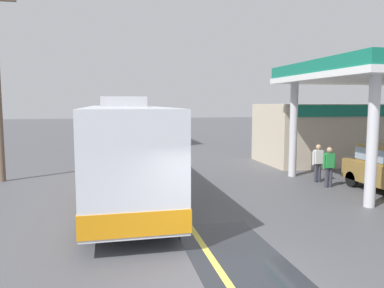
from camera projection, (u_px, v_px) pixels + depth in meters
ground at (141, 152)px, 26.56m from camera, size 120.00×120.00×0.00m
lane_divider_stripe at (148, 163)px, 21.71m from camera, size 0.16×50.00×0.01m
wet_puddle_patch at (245, 268)px, 7.88m from camera, size 2.10×5.90×0.01m
coach_bus_main at (125, 151)px, 13.51m from camera, size 2.60×11.04×3.69m
gas_station_roadside at (344, 119)px, 19.73m from camera, size 9.10×11.95×5.10m
minibus_opposing_lane at (167, 126)px, 32.68m from camera, size 2.04×6.13×2.44m
pedestrian_near_pump at (329, 165)px, 15.33m from camera, size 0.55×0.22×1.66m
pedestrian_by_shop at (318, 161)px, 16.34m from camera, size 0.55×0.22×1.66m
car_trailing_behind_bus at (108, 136)px, 27.99m from camera, size 1.70×4.20×1.82m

